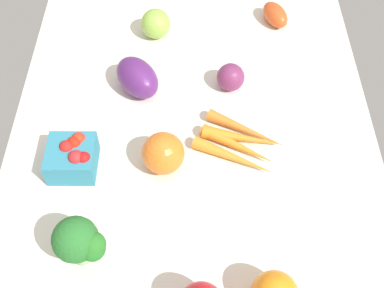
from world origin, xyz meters
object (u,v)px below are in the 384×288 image
Objects in this scene: carrot_bunch at (239,143)px; heirloom_tomato_orange at (162,153)px; berry_basket at (72,156)px; roma_tomato at (274,15)px; eggplant at (136,78)px; heirloom_tomato_green at (155,24)px; broccoli_head at (80,242)px; red_onion_near_basket at (230,77)px.

heirloom_tomato_orange is at bearing -73.16° from carrot_bunch.
heirloom_tomato_orange reaches higher than carrot_bunch.
berry_basket is (4.70, -32.77, 1.83)cm from carrot_bunch.
roma_tomato is 0.74× the size of eggplant.
heirloom_tomato_green is at bearing -175.20° from heirloom_tomato_orange.
broccoli_head is at bearing 134.40° from eggplant.
carrot_bunch is at bearing -163.39° from eggplant.
red_onion_near_basket is 0.66× the size of berry_basket.
broccoli_head reaches higher than roma_tomato.
heirloom_tomato_orange is (38.97, 3.28, 0.60)cm from heirloom_tomato_green.
heirloom_tomato_orange is (-20.00, 12.64, -2.61)cm from broccoli_head.
heirloom_tomato_orange reaches higher than heirloom_tomato_green.
heirloom_tomato_orange is (-0.09, 17.54, 0.96)cm from berry_basket.
red_onion_near_basket is 0.74× the size of heirloom_tomato_orange.
carrot_bunch is (16.02, 21.64, -2.48)cm from eggplant.
roma_tomato is 0.45× the size of carrot_bunch.
broccoli_head is 0.57× the size of carrot_bunch.
heirloom_tomato_green is 0.65× the size of broccoli_head.
eggplant reaches higher than red_onion_near_basket.
heirloom_tomato_orange is (21.55, -13.98, 1.08)cm from red_onion_near_basket.
broccoli_head is at bearing -48.56° from carrot_bunch.
roma_tomato is at bearing -91.30° from eggplant.
eggplant reaches higher than roma_tomato.
heirloom_tomato_green is 39.09cm from carrot_bunch.
broccoli_head is 20.82cm from berry_basket.
carrot_bunch is 33.16cm from berry_basket.
red_onion_near_basket is 20.43cm from eggplant.
red_onion_near_basket is 24.53cm from heirloom_tomato_green.
heirloom_tomato_orange reaches higher than eggplant.
heirloom_tomato_orange is at bearing 90.28° from berry_basket.
roma_tomato is 1.22× the size of heirloom_tomato_green.
heirloom_tomato_green is (4.88, -29.32, 1.13)cm from roma_tomato.
heirloom_tomato_orange is at bearing -32.97° from red_onion_near_basket.
roma_tomato is 0.94× the size of berry_basket.
roma_tomato is at bearing 148.79° from broccoli_head.
heirloom_tomato_orange reaches higher than berry_basket.
berry_basket is (39.06, -14.27, -0.37)cm from heirloom_tomato_green.
broccoli_head is 23.80cm from heirloom_tomato_orange.
heirloom_tomato_green is 39.12cm from heirloom_tomato_orange.
carrot_bunch is at bearing 28.30° from heirloom_tomato_green.
eggplant reaches higher than berry_basket.
eggplant is 1.27× the size of berry_basket.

